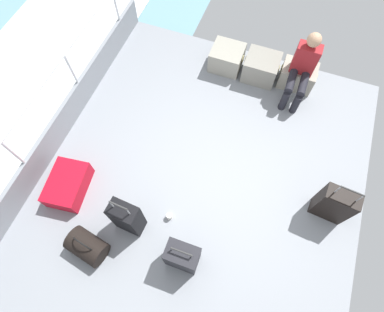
{
  "coord_description": "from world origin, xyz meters",
  "views": [
    {
      "loc": [
        0.44,
        -1.49,
        4.08
      ],
      "look_at": [
        -0.2,
        0.24,
        0.25
      ],
      "focal_mm": 28.95,
      "sensor_mm": 36.0,
      "label": 1
    }
  ],
  "objects_px": {
    "suitcase_2": "(68,185)",
    "suitcase_1": "(127,218)",
    "cargo_crate_2": "(297,76)",
    "cargo_crate_0": "(227,58)",
    "duffel_bag": "(87,246)",
    "suitcase_3": "(334,204)",
    "paper_cup": "(169,216)",
    "cargo_crate_1": "(261,67)",
    "passenger_seated": "(303,68)",
    "suitcase_4": "(182,257)"
  },
  "relations": [
    {
      "from": "duffel_bag",
      "to": "paper_cup",
      "type": "bearing_deg",
      "value": 42.6
    },
    {
      "from": "cargo_crate_1",
      "to": "suitcase_1",
      "type": "height_order",
      "value": "suitcase_1"
    },
    {
      "from": "cargo_crate_2",
      "to": "duffel_bag",
      "type": "distance_m",
      "value": 3.99
    },
    {
      "from": "suitcase_4",
      "to": "cargo_crate_2",
      "type": "bearing_deg",
      "value": 77.52
    },
    {
      "from": "suitcase_3",
      "to": "duffel_bag",
      "type": "xyz_separation_m",
      "value": [
        -2.72,
        -1.53,
        -0.16
      ]
    },
    {
      "from": "suitcase_3",
      "to": "cargo_crate_2",
      "type": "bearing_deg",
      "value": 112.92
    },
    {
      "from": "cargo_crate_0",
      "to": "cargo_crate_1",
      "type": "distance_m",
      "value": 0.59
    },
    {
      "from": "duffel_bag",
      "to": "paper_cup",
      "type": "height_order",
      "value": "duffel_bag"
    },
    {
      "from": "suitcase_2",
      "to": "suitcase_3",
      "type": "relative_size",
      "value": 0.85
    },
    {
      "from": "suitcase_3",
      "to": "paper_cup",
      "type": "bearing_deg",
      "value": -157.48
    },
    {
      "from": "paper_cup",
      "to": "suitcase_2",
      "type": "bearing_deg",
      "value": -176.1
    },
    {
      "from": "cargo_crate_2",
      "to": "duffel_bag",
      "type": "bearing_deg",
      "value": -118.0
    },
    {
      "from": "duffel_bag",
      "to": "cargo_crate_0",
      "type": "bearing_deg",
      "value": 78.61
    },
    {
      "from": "suitcase_2",
      "to": "suitcase_1",
      "type": "bearing_deg",
      "value": -9.26
    },
    {
      "from": "cargo_crate_1",
      "to": "suitcase_1",
      "type": "xyz_separation_m",
      "value": [
        -0.93,
        -3.0,
        0.14
      ]
    },
    {
      "from": "paper_cup",
      "to": "cargo_crate_1",
      "type": "bearing_deg",
      "value": 79.76
    },
    {
      "from": "suitcase_1",
      "to": "paper_cup",
      "type": "distance_m",
      "value": 0.58
    },
    {
      "from": "passenger_seated",
      "to": "suitcase_2",
      "type": "distance_m",
      "value": 3.73
    },
    {
      "from": "passenger_seated",
      "to": "suitcase_4",
      "type": "bearing_deg",
      "value": -103.18
    },
    {
      "from": "cargo_crate_2",
      "to": "suitcase_3",
      "type": "height_order",
      "value": "suitcase_3"
    },
    {
      "from": "cargo_crate_2",
      "to": "suitcase_1",
      "type": "xyz_separation_m",
      "value": [
        -1.51,
        -3.06,
        0.16
      ]
    },
    {
      "from": "cargo_crate_1",
      "to": "suitcase_4",
      "type": "relative_size",
      "value": 0.86
    },
    {
      "from": "cargo_crate_1",
      "to": "suitcase_3",
      "type": "xyz_separation_m",
      "value": [
        1.43,
        -1.94,
        0.12
      ]
    },
    {
      "from": "cargo_crate_1",
      "to": "suitcase_1",
      "type": "relative_size",
      "value": 0.65
    },
    {
      "from": "passenger_seated",
      "to": "suitcase_4",
      "type": "distance_m",
      "value": 3.16
    },
    {
      "from": "passenger_seated",
      "to": "paper_cup",
      "type": "xyz_separation_m",
      "value": [
        -1.08,
        -2.62,
        -0.51
      ]
    },
    {
      "from": "cargo_crate_0",
      "to": "suitcase_1",
      "type": "xyz_separation_m",
      "value": [
        -0.34,
        -3.02,
        0.16
      ]
    },
    {
      "from": "cargo_crate_0",
      "to": "duffel_bag",
      "type": "bearing_deg",
      "value": -101.39
    },
    {
      "from": "suitcase_2",
      "to": "suitcase_3",
      "type": "xyz_separation_m",
      "value": [
        3.36,
        0.9,
        0.18
      ]
    },
    {
      "from": "paper_cup",
      "to": "cargo_crate_0",
      "type": "bearing_deg",
      "value": 91.86
    },
    {
      "from": "cargo_crate_0",
      "to": "suitcase_1",
      "type": "distance_m",
      "value": 3.04
    },
    {
      "from": "suitcase_2",
      "to": "cargo_crate_2",
      "type": "bearing_deg",
      "value": 48.95
    },
    {
      "from": "cargo_crate_1",
      "to": "duffel_bag",
      "type": "bearing_deg",
      "value": -110.36
    },
    {
      "from": "suitcase_1",
      "to": "duffel_bag",
      "type": "bearing_deg",
      "value": -127.75
    },
    {
      "from": "cargo_crate_1",
      "to": "duffel_bag",
      "type": "relative_size",
      "value": 1.09
    },
    {
      "from": "cargo_crate_0",
      "to": "suitcase_2",
      "type": "relative_size",
      "value": 0.77
    },
    {
      "from": "suitcase_4",
      "to": "duffel_bag",
      "type": "relative_size",
      "value": 1.27
    },
    {
      "from": "cargo_crate_0",
      "to": "paper_cup",
      "type": "bearing_deg",
      "value": -88.14
    },
    {
      "from": "suitcase_4",
      "to": "paper_cup",
      "type": "relative_size",
      "value": 6.57
    },
    {
      "from": "suitcase_2",
      "to": "duffel_bag",
      "type": "bearing_deg",
      "value": -44.25
    },
    {
      "from": "cargo_crate_2",
      "to": "suitcase_3",
      "type": "relative_size",
      "value": 0.68
    },
    {
      "from": "suitcase_4",
      "to": "suitcase_1",
      "type": "bearing_deg",
      "value": 166.97
    },
    {
      "from": "cargo_crate_0",
      "to": "cargo_crate_2",
      "type": "distance_m",
      "value": 1.17
    },
    {
      "from": "cargo_crate_1",
      "to": "suitcase_4",
      "type": "distance_m",
      "value": 3.19
    },
    {
      "from": "cargo_crate_2",
      "to": "suitcase_2",
      "type": "xyz_separation_m",
      "value": [
        -2.52,
        -2.89,
        -0.05
      ]
    },
    {
      "from": "cargo_crate_2",
      "to": "passenger_seated",
      "type": "distance_m",
      "value": 0.41
    },
    {
      "from": "cargo_crate_0",
      "to": "cargo_crate_2",
      "type": "bearing_deg",
      "value": 1.84
    },
    {
      "from": "cargo_crate_2",
      "to": "passenger_seated",
      "type": "relative_size",
      "value": 0.53
    },
    {
      "from": "passenger_seated",
      "to": "suitcase_3",
      "type": "height_order",
      "value": "passenger_seated"
    },
    {
      "from": "suitcase_1",
      "to": "duffel_bag",
      "type": "distance_m",
      "value": 0.62
    }
  ]
}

